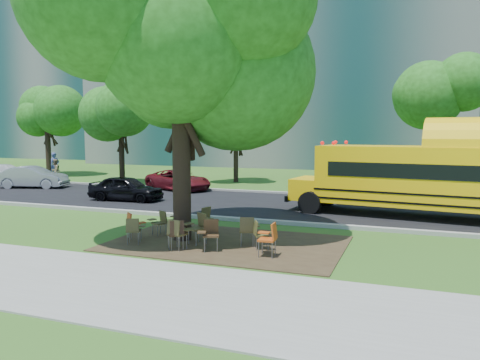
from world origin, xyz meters
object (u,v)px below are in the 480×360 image
at_px(chair_11, 248,228).
at_px(black_car, 126,188).
at_px(chair_0, 134,228).
at_px(chair_6, 269,236).
at_px(chair_7, 260,232).
at_px(chair_9, 160,220).
at_px(main_tree, 180,40).
at_px(chair_5, 210,232).
at_px(bg_car_white, 6,173).
at_px(bg_car_silver, 33,177).
at_px(bg_car_red, 178,180).
at_px(chair_3, 198,225).
at_px(school_bus, 452,178).
at_px(chair_4, 177,231).
at_px(chair_10, 208,218).
at_px(chair_8, 177,219).
at_px(chair_2, 177,232).
at_px(chair_1, 133,223).
at_px(pedestrian_b, 55,170).
at_px(pedestrian_a, 55,166).

height_order(chair_11, black_car, black_car).
relative_size(chair_0, chair_6, 0.87).
xyz_separation_m(chair_7, chair_9, (-3.68, 0.69, -0.03)).
height_order(main_tree, chair_5, main_tree).
relative_size(chair_5, bg_car_white, 0.22).
distance_m(chair_0, black_car, 9.31).
xyz_separation_m(chair_7, chair_11, (-0.45, 0.25, 0.04)).
height_order(bg_car_silver, bg_car_red, bg_car_silver).
height_order(chair_3, chair_7, chair_3).
xyz_separation_m(chair_6, bg_car_white, (-22.48, 12.33, 0.01)).
bearing_deg(chair_0, main_tree, 20.89).
bearing_deg(school_bus, black_car, -172.68).
distance_m(chair_7, chair_9, 3.74).
height_order(school_bus, chair_4, school_bus).
bearing_deg(chair_10, chair_3, 31.42).
distance_m(main_tree, black_car, 10.71).
bearing_deg(main_tree, chair_9, 160.24).
bearing_deg(chair_9, chair_8, -103.56).
height_order(chair_2, chair_5, chair_5).
xyz_separation_m(chair_4, chair_8, (-1.10, 2.05, -0.06)).
distance_m(main_tree, bg_car_silver, 18.18).
height_order(chair_1, chair_7, chair_1).
bearing_deg(bg_car_red, chair_3, -126.18).
distance_m(chair_2, chair_8, 2.28).
xyz_separation_m(main_tree, chair_8, (-0.63, 0.83, -5.64)).
height_order(chair_10, bg_car_white, bg_car_white).
height_order(chair_1, chair_8, chair_1).
relative_size(chair_4, chair_7, 1.08).
bearing_deg(black_car, pedestrian_b, 55.45).
relative_size(chair_1, chair_11, 0.93).
distance_m(chair_6, pedestrian_b, 23.45).
bearing_deg(black_car, school_bus, -93.22).
bearing_deg(pedestrian_b, school_bus, 64.90).
xyz_separation_m(chair_9, pedestrian_b, (-15.09, 12.05, 0.28)).
relative_size(chair_0, pedestrian_a, 0.43).
height_order(main_tree, chair_3, main_tree).
relative_size(black_car, bg_car_silver, 0.91).
xyz_separation_m(chair_0, chair_9, (0.05, 1.43, -0.01)).
height_order(school_bus, chair_6, school_bus).
relative_size(chair_4, chair_8, 1.13).
height_order(chair_7, bg_car_white, bg_car_white).
distance_m(chair_8, pedestrian_b, 19.34).
relative_size(chair_3, chair_8, 1.18).
xyz_separation_m(chair_9, bg_car_silver, (-13.77, 8.68, 0.17)).
bearing_deg(main_tree, pedestrian_a, 141.55).
distance_m(main_tree, chair_4, 5.72).
height_order(chair_1, chair_5, chair_5).
height_order(school_bus, black_car, school_bus).
relative_size(chair_7, black_car, 0.23).
relative_size(chair_8, bg_car_silver, 0.20).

